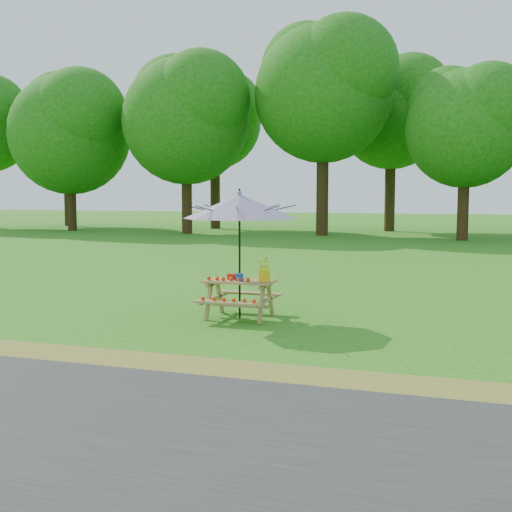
% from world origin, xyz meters
% --- Properties ---
extents(ground, '(120.00, 120.00, 0.00)m').
position_xyz_m(ground, '(0.00, 0.00, 0.00)').
color(ground, '#2B7115').
rests_on(ground, ground).
extents(drygrass_strip, '(120.00, 1.20, 0.01)m').
position_xyz_m(drygrass_strip, '(0.00, -2.80, 0.00)').
color(drygrass_strip, olive).
rests_on(drygrass_strip, ground).
extents(treeline, '(60.00, 12.00, 16.00)m').
position_xyz_m(treeline, '(0.00, 22.00, 8.00)').
color(treeline, '#125B0F').
rests_on(treeline, ground).
extents(picnic_table, '(1.20, 1.32, 0.67)m').
position_xyz_m(picnic_table, '(0.54, 0.50, 0.33)').
color(picnic_table, '#997345').
rests_on(picnic_table, ground).
extents(patio_umbrella, '(2.44, 2.44, 2.25)m').
position_xyz_m(patio_umbrella, '(0.54, 0.50, 1.95)').
color(patio_umbrella, black).
rests_on(patio_umbrella, ground).
extents(produce_bins, '(0.33, 0.41, 0.13)m').
position_xyz_m(produce_bins, '(0.48, 0.51, 0.72)').
color(produce_bins, red).
rests_on(produce_bins, picnic_table).
extents(tomatoes_row, '(0.77, 0.13, 0.07)m').
position_xyz_m(tomatoes_row, '(0.39, 0.32, 0.71)').
color(tomatoes_row, '#EA3508').
rests_on(tomatoes_row, picnic_table).
extents(flower_bucket, '(0.29, 0.27, 0.43)m').
position_xyz_m(flower_bucket, '(0.99, 0.49, 0.90)').
color(flower_bucket, yellow).
rests_on(flower_bucket, picnic_table).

